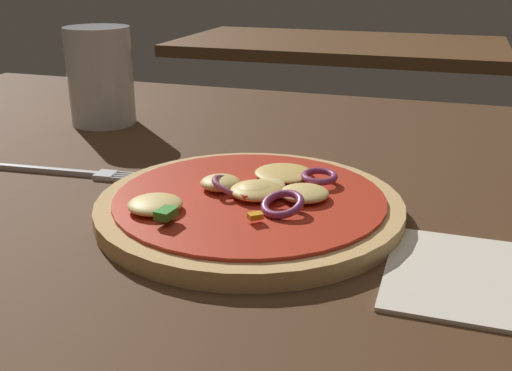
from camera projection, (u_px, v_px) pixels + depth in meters
dining_table at (218, 226)px, 0.51m from camera, size 1.21×0.96×0.03m
pizza at (249, 205)px, 0.49m from camera, size 0.25×0.25×0.03m
fork at (72, 172)px, 0.58m from camera, size 0.17×0.03×0.00m
beer_glass at (101, 82)px, 0.75m from camera, size 0.08×0.08×0.12m
napkin at (512, 283)px, 0.39m from camera, size 0.16×0.12×0.00m
background_table at (339, 46)px, 1.54m from camera, size 0.81×0.45×0.03m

